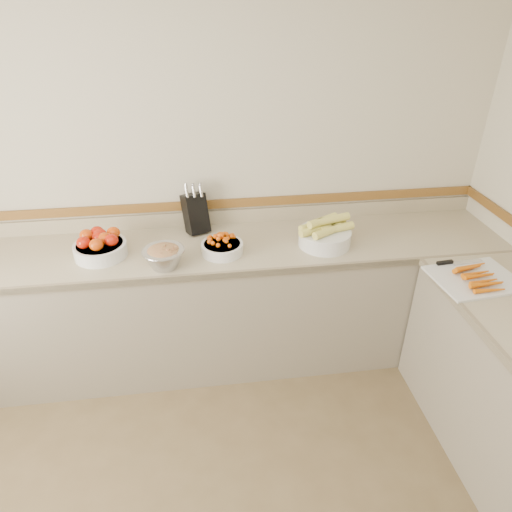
{
  "coord_description": "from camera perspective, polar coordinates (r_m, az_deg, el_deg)",
  "views": [
    {
      "loc": [
        0.05,
        -0.85,
        2.31
      ],
      "look_at": [
        0.35,
        1.35,
        1.0
      ],
      "focal_mm": 32.0,
      "sensor_mm": 36.0,
      "label": 1
    }
  ],
  "objects": [
    {
      "name": "cutting_board",
      "position": [
        2.82,
        25.79,
        -2.44
      ],
      "size": [
        0.49,
        0.4,
        0.07
      ],
      "color": "silver",
      "rests_on": "counter_right"
    },
    {
      "name": "back_wall",
      "position": [
        3.03,
        -8.41,
        10.7
      ],
      "size": [
        4.0,
        0.0,
        4.0
      ],
      "primitive_type": "plane",
      "rotation": [
        1.57,
        0.0,
        0.0
      ],
      "color": "beige",
      "rests_on": "ground_plane"
    },
    {
      "name": "cherry_tomato_bowl",
      "position": [
        2.8,
        -4.27,
        1.25
      ],
      "size": [
        0.26,
        0.26,
        0.14
      ],
      "color": "white",
      "rests_on": "counter_back"
    },
    {
      "name": "corn_bowl",
      "position": [
        2.9,
        8.6,
        2.71
      ],
      "size": [
        0.36,
        0.33,
        0.2
      ],
      "color": "white",
      "rests_on": "counter_back"
    },
    {
      "name": "counter_back",
      "position": [
        3.14,
        -7.2,
        -6.03
      ],
      "size": [
        4.0,
        0.65,
        1.08
      ],
      "color": "tan",
      "rests_on": "ground_plane"
    },
    {
      "name": "rhubarb_bowl",
      "position": [
        2.69,
        -11.44,
        0.0
      ],
      "size": [
        0.25,
        0.25,
        0.14
      ],
      "color": "#B2B2BA",
      "rests_on": "counter_back"
    },
    {
      "name": "tomato_bowl",
      "position": [
        2.91,
        -18.91,
        1.27
      ],
      "size": [
        0.32,
        0.32,
        0.16
      ],
      "color": "white",
      "rests_on": "counter_back"
    },
    {
      "name": "knife_block",
      "position": [
        3.03,
        -7.58,
        5.44
      ],
      "size": [
        0.2,
        0.21,
        0.34
      ],
      "color": "black",
      "rests_on": "counter_back"
    }
  ]
}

